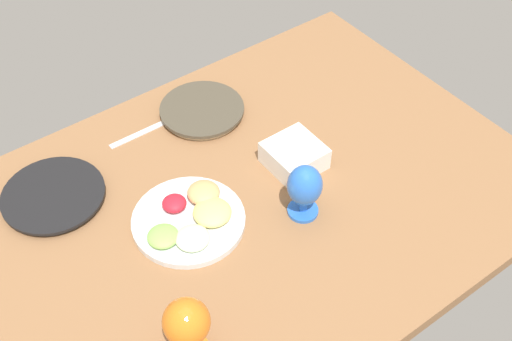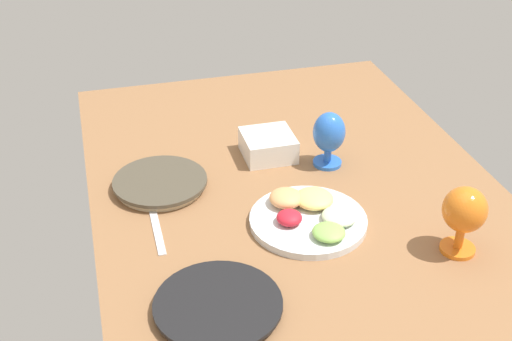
{
  "view_description": "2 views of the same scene",
  "coord_description": "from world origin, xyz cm",
  "px_view_note": "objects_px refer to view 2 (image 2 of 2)",
  "views": [
    {
      "loc": [
        57.98,
        91.58,
        128.23
      ],
      "look_at": [
        -12.41,
        -3.86,
        3.6
      ],
      "focal_mm": 46.93,
      "sensor_mm": 36.0,
      "label": 1
    },
    {
      "loc": [
        133.48,
        -47.86,
        96.05
      ],
      "look_at": [
        -11.47,
        -9.31,
        3.6
      ],
      "focal_mm": 47.9,
      "sensor_mm": 36.0,
      "label": 2
    }
  ],
  "objects_px": {
    "dinner_plate_left": "(160,183)",
    "hurricane_glass_blue": "(329,135)",
    "hurricane_glass_orange": "(464,212)",
    "square_bowl_white": "(268,144)",
    "dinner_plate_right": "(218,306)",
    "fruit_platter": "(309,216)"
  },
  "relations": [
    {
      "from": "dinner_plate_left",
      "to": "fruit_platter",
      "type": "distance_m",
      "value": 0.4
    },
    {
      "from": "dinner_plate_right",
      "to": "hurricane_glass_blue",
      "type": "height_order",
      "value": "hurricane_glass_blue"
    },
    {
      "from": "dinner_plate_right",
      "to": "hurricane_glass_blue",
      "type": "xyz_separation_m",
      "value": [
        -0.48,
        0.41,
        0.08
      ]
    },
    {
      "from": "dinner_plate_right",
      "to": "hurricane_glass_blue",
      "type": "relative_size",
      "value": 1.7
    },
    {
      "from": "hurricane_glass_orange",
      "to": "square_bowl_white",
      "type": "relative_size",
      "value": 1.2
    },
    {
      "from": "fruit_platter",
      "to": "hurricane_glass_blue",
      "type": "height_order",
      "value": "hurricane_glass_blue"
    },
    {
      "from": "square_bowl_white",
      "to": "dinner_plate_left",
      "type": "bearing_deg",
      "value": -74.42
    },
    {
      "from": "hurricane_glass_orange",
      "to": "square_bowl_white",
      "type": "distance_m",
      "value": 0.6
    },
    {
      "from": "dinner_plate_right",
      "to": "square_bowl_white",
      "type": "height_order",
      "value": "square_bowl_white"
    },
    {
      "from": "dinner_plate_left",
      "to": "hurricane_glass_orange",
      "type": "xyz_separation_m",
      "value": [
        0.43,
        0.61,
        0.09
      ]
    },
    {
      "from": "dinner_plate_right",
      "to": "hurricane_glass_orange",
      "type": "bearing_deg",
      "value": 95.2
    },
    {
      "from": "dinner_plate_right",
      "to": "fruit_platter",
      "type": "relative_size",
      "value": 0.94
    },
    {
      "from": "dinner_plate_right",
      "to": "dinner_plate_left",
      "type": "bearing_deg",
      "value": -174.3
    },
    {
      "from": "fruit_platter",
      "to": "square_bowl_white",
      "type": "xyz_separation_m",
      "value": [
        -0.33,
        -0.01,
        0.02
      ]
    },
    {
      "from": "dinner_plate_left",
      "to": "fruit_platter",
      "type": "xyz_separation_m",
      "value": [
        0.24,
        0.32,
        0.01
      ]
    },
    {
      "from": "dinner_plate_right",
      "to": "square_bowl_white",
      "type": "xyz_separation_m",
      "value": [
        -0.57,
        0.26,
        0.02
      ]
    },
    {
      "from": "dinner_plate_left",
      "to": "dinner_plate_right",
      "type": "relative_size",
      "value": 0.92
    },
    {
      "from": "fruit_platter",
      "to": "hurricane_glass_blue",
      "type": "relative_size",
      "value": 1.81
    },
    {
      "from": "dinner_plate_left",
      "to": "hurricane_glass_blue",
      "type": "height_order",
      "value": "hurricane_glass_blue"
    },
    {
      "from": "hurricane_glass_orange",
      "to": "hurricane_glass_blue",
      "type": "distance_m",
      "value": 0.46
    },
    {
      "from": "dinner_plate_right",
      "to": "square_bowl_white",
      "type": "relative_size",
      "value": 1.91
    },
    {
      "from": "hurricane_glass_blue",
      "to": "dinner_plate_left",
      "type": "bearing_deg",
      "value": -89.85
    }
  ]
}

